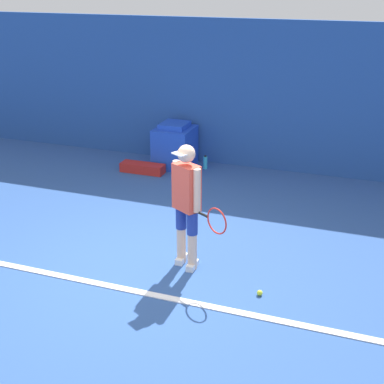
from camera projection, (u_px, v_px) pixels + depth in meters
name	position (u px, v px, depth m)	size (l,w,h in m)	color
ground_plane	(144.00, 269.00, 6.89)	(24.00, 24.00, 0.00)	#2D5193
back_wall	(237.00, 95.00, 10.16)	(24.00, 0.10, 2.79)	#234C99
court_baseline	(126.00, 289.00, 6.44)	(21.60, 0.10, 0.01)	white
tennis_player	(187.00, 201.00, 6.64)	(0.85, 0.54, 1.64)	beige
tennis_ball	(260.00, 293.00, 6.31)	(0.07, 0.07, 0.07)	#D1E533
covered_chair	(175.00, 146.00, 10.45)	(0.71, 0.76, 0.87)	blue
equipment_bag	(143.00, 168.00, 10.22)	(0.85, 0.28, 0.17)	#B2231E
water_bottle	(205.00, 162.00, 10.40)	(0.08, 0.08, 0.27)	#33ADD6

